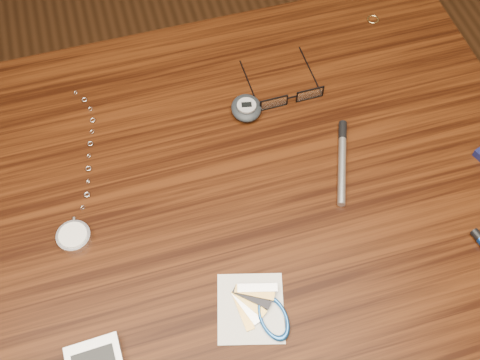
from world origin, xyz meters
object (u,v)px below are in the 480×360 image
(pocket_watch, at_px, (74,232))
(pedometer, at_px, (246,108))
(desk, at_px, (209,233))
(silver_pen, at_px, (342,155))
(eyeglasses, at_px, (291,96))
(notepad_keys, at_px, (262,311))

(pocket_watch, xyz_separation_m, pedometer, (0.29, 0.14, 0.00))
(desk, height_order, pocket_watch, pocket_watch)
(pedometer, xyz_separation_m, silver_pen, (0.11, -0.12, -0.00))
(pocket_watch, bearing_deg, eyeglasses, 21.31)
(pedometer, relative_size, notepad_keys, 0.55)
(silver_pen, bearing_deg, pocket_watch, -177.75)
(desk, bearing_deg, notepad_keys, -81.02)
(silver_pen, bearing_deg, pedometer, 132.63)
(pocket_watch, distance_m, pedometer, 0.32)
(pocket_watch, distance_m, silver_pen, 0.40)
(notepad_keys, bearing_deg, desk, 98.98)
(pocket_watch, bearing_deg, pedometer, 25.64)
(eyeglasses, xyz_separation_m, silver_pen, (0.04, -0.12, -0.00))
(desk, bearing_deg, pedometer, 53.90)
(silver_pen, bearing_deg, desk, -175.62)
(eyeglasses, relative_size, notepad_keys, 0.97)
(pocket_watch, distance_m, notepad_keys, 0.28)
(eyeglasses, bearing_deg, desk, -140.97)
(pocket_watch, relative_size, notepad_keys, 2.49)
(eyeglasses, relative_size, pocket_watch, 0.39)
(pocket_watch, relative_size, silver_pen, 2.03)
(silver_pen, bearing_deg, eyeglasses, 107.40)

